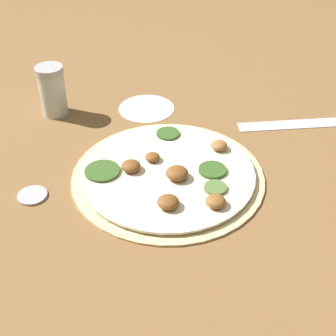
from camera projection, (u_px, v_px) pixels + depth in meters
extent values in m
plane|color=brown|center=(168.00, 177.00, 0.74)|extent=(3.00, 3.00, 0.00)
cylinder|color=beige|center=(168.00, 175.00, 0.74)|extent=(0.30, 0.30, 0.01)
cylinder|color=#EFE5C1|center=(168.00, 172.00, 0.73)|extent=(0.27, 0.27, 0.00)
ellipsoid|color=brown|center=(179.00, 172.00, 0.72)|extent=(0.03, 0.03, 0.02)
ellipsoid|color=brown|center=(150.00, 158.00, 0.75)|extent=(0.02, 0.02, 0.01)
ellipsoid|color=brown|center=(168.00, 202.00, 0.66)|extent=(0.03, 0.03, 0.02)
ellipsoid|color=brown|center=(217.00, 200.00, 0.67)|extent=(0.03, 0.03, 0.01)
ellipsoid|color=brown|center=(131.00, 166.00, 0.73)|extent=(0.03, 0.03, 0.02)
cylinder|color=#385B23|center=(168.00, 134.00, 0.81)|extent=(0.04, 0.04, 0.00)
cylinder|color=#567538|center=(215.00, 188.00, 0.70)|extent=(0.03, 0.03, 0.00)
cylinder|color=#385B23|center=(102.00, 171.00, 0.73)|extent=(0.06, 0.06, 0.00)
cylinder|color=#385B23|center=(212.00, 170.00, 0.73)|extent=(0.04, 0.04, 0.00)
ellipsoid|color=#996633|center=(219.00, 145.00, 0.78)|extent=(0.03, 0.03, 0.01)
cube|color=silver|center=(296.00, 124.00, 0.86)|extent=(0.19, 0.15, 0.00)
cylinder|color=silver|center=(53.00, 94.00, 0.87)|extent=(0.05, 0.05, 0.08)
cylinder|color=#B2B2B7|center=(49.00, 70.00, 0.84)|extent=(0.05, 0.05, 0.01)
cylinder|color=#B2B2B7|center=(32.00, 195.00, 0.70)|extent=(0.04, 0.04, 0.01)
cylinder|color=white|center=(146.00, 108.00, 0.91)|extent=(0.11, 0.11, 0.00)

